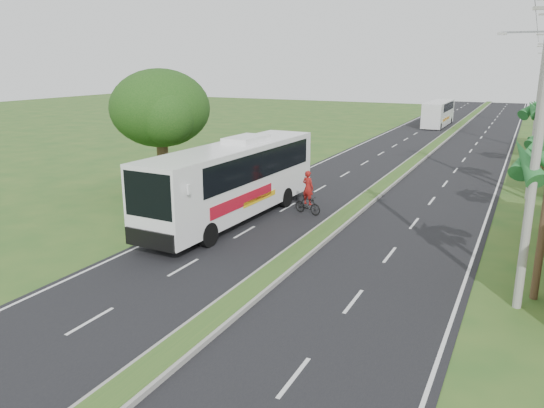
% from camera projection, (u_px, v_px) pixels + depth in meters
% --- Properties ---
extents(ground, '(180.00, 180.00, 0.00)m').
position_uv_depth(ground, '(262.00, 284.00, 19.50)').
color(ground, '#2A551F').
rests_on(ground, ground).
extents(road_asphalt, '(14.00, 160.00, 0.02)m').
position_uv_depth(road_asphalt, '(393.00, 179.00, 36.84)').
color(road_asphalt, black).
rests_on(road_asphalt, ground).
extents(median_strip, '(1.20, 160.00, 0.18)m').
position_uv_depth(median_strip, '(393.00, 178.00, 36.81)').
color(median_strip, gray).
rests_on(median_strip, ground).
extents(lane_edge_left, '(0.12, 160.00, 0.01)m').
position_uv_depth(lane_edge_left, '(304.00, 171.00, 39.69)').
color(lane_edge_left, silver).
rests_on(lane_edge_left, ground).
extents(lane_edge_right, '(0.12, 160.00, 0.01)m').
position_uv_depth(lane_edge_right, '(497.00, 189.00, 33.99)').
color(lane_edge_right, silver).
rests_on(lane_edge_right, ground).
extents(palm_verge_c, '(2.40, 2.40, 5.85)m').
position_uv_depth(palm_verge_c, '(544.00, 111.00, 30.90)').
color(palm_verge_c, '#473321').
rests_on(palm_verge_c, ground).
extents(shade_tree, '(6.30, 6.00, 7.54)m').
position_uv_depth(shade_tree, '(159.00, 111.00, 32.02)').
color(shade_tree, '#473321').
rests_on(shade_tree, ground).
extents(utility_pole_a, '(1.60, 0.28, 11.00)m').
position_uv_depth(utility_pole_a, '(539.00, 137.00, 16.15)').
color(utility_pole_a, gray).
rests_on(utility_pole_a, ground).
extents(utility_pole_b, '(3.20, 0.28, 12.00)m').
position_uv_depth(utility_pole_b, '(540.00, 92.00, 29.88)').
color(utility_pole_b, gray).
rests_on(utility_pole_b, ground).
extents(utility_pole_c, '(1.60, 0.28, 11.00)m').
position_uv_depth(utility_pole_c, '(540.00, 87.00, 47.37)').
color(utility_pole_c, gray).
rests_on(utility_pole_c, ground).
extents(utility_pole_d, '(1.60, 0.28, 10.50)m').
position_uv_depth(utility_pole_d, '(540.00, 83.00, 64.78)').
color(utility_pole_d, gray).
rests_on(utility_pole_d, ground).
extents(coach_bus_main, '(3.18, 12.97, 4.16)m').
position_uv_depth(coach_bus_main, '(234.00, 176.00, 26.85)').
color(coach_bus_main, white).
rests_on(coach_bus_main, ground).
extents(coach_bus_far, '(2.38, 10.50, 3.06)m').
position_uv_depth(coach_bus_far, '(439.00, 112.00, 66.95)').
color(coach_bus_far, white).
rests_on(coach_bus_far, ground).
extents(motorcyclist, '(1.73, 0.89, 2.38)m').
position_uv_depth(motorcyclist, '(308.00, 198.00, 28.14)').
color(motorcyclist, black).
rests_on(motorcyclist, ground).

